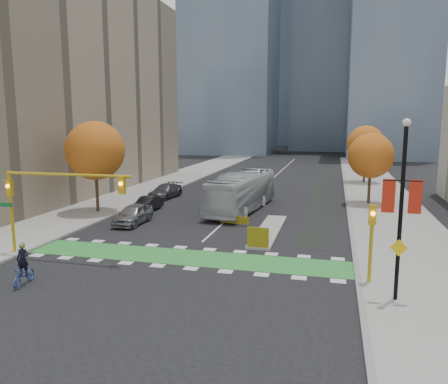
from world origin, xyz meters
The scene contains 25 objects.
ground centered at (0.00, 0.00, 0.00)m, with size 300.00×300.00×0.00m, color black.
sidewalk_west centered at (-13.50, 20.00, 0.07)m, with size 7.00×120.00×0.15m, color gray.
sidewalk_east centered at (13.50, 20.00, 0.07)m, with size 7.00×120.00×0.15m, color gray.
curb_west centered at (-10.00, 20.00, 0.07)m, with size 0.30×120.00×0.16m, color gray.
curb_east centered at (10.00, 20.00, 0.07)m, with size 0.30×120.00×0.16m, color gray.
bike_crossing centered at (0.00, 1.50, 0.01)m, with size 20.00×3.00×0.01m, color green.
centre_line centered at (0.00, 40.00, 0.01)m, with size 0.15×70.00×0.01m, color silver.
bike_lane_paint centered at (7.50, 30.00, 0.01)m, with size 2.50×50.00×0.01m, color black.
median_island centered at (4.00, 9.00, 0.08)m, with size 1.60×10.00×0.16m, color gray.
hazard_board centered at (4.00, 4.20, 0.80)m, with size 1.40×0.12×1.30m, color yellow.
building_west centered at (-24.00, 22.00, 12.50)m, with size 16.00×44.00×25.00m, color gray.
tower_nw centered at (-18.00, 90.00, 35.00)m, with size 22.00×22.00×70.00m, color #47566B.
tower_ne centered at (20.00, 85.00, 30.00)m, with size 18.00×24.00×60.00m, color #47566B.
tower_far centered at (-4.00, 140.00, 40.00)m, with size 26.00×26.00×80.00m, color #47566B.
tree_west centered at (-12.00, 12.00, 5.62)m, with size 5.20×5.20×8.22m.
tree_east_near centered at (12.00, 22.00, 4.86)m, with size 4.40×4.40×7.08m.
tree_east_far centered at (12.50, 38.00, 5.24)m, with size 4.80×4.80×7.65m.
traffic_signal_west centered at (-7.93, -0.51, 4.03)m, with size 8.53×0.56×5.20m.
traffic_signal_east centered at (10.50, -0.51, 2.73)m, with size 0.35×0.43×4.10m.
banner_lamppost centered at (11.50, -2.50, 4.61)m, with size 1.65×0.36×8.28m.
cyclist centered at (-6.36, -4.81, 0.73)m, with size 0.94×1.97×2.18m.
bus centered at (0.40, 16.34, 1.77)m, with size 2.97×12.70×3.54m, color #AFB4B7.
parked_car_a centered at (-6.95, 8.76, 0.80)m, with size 1.89×4.69×1.60m, color gray.
parked_car_b centered at (-7.95, 13.76, 0.67)m, with size 1.42×4.07×1.34m, color black.
parked_car_c centered at (-9.00, 20.82, 0.75)m, with size 2.10×5.17×1.50m, color #48494D.
Camera 1 is at (8.56, -22.68, 8.13)m, focal length 35.00 mm.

